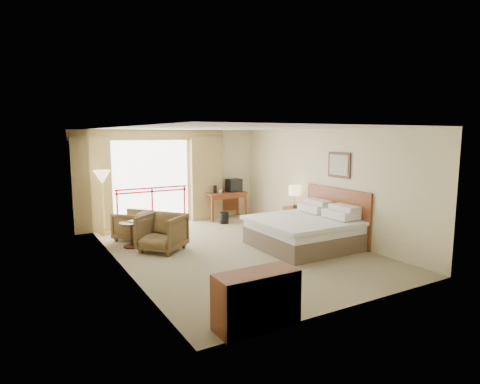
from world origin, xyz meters
TOP-DOWN VIEW (x-y plane):
  - floor at (0.00, 0.00)m, footprint 7.00×7.00m
  - ceiling at (0.00, 0.00)m, footprint 7.00×7.00m
  - wall_back at (0.00, 3.50)m, footprint 5.00×0.00m
  - wall_front at (0.00, -3.50)m, footprint 5.00×0.00m
  - wall_left at (-2.50, 0.00)m, footprint 0.00×7.00m
  - wall_right at (2.50, 0.00)m, footprint 0.00×7.00m
  - balcony_door at (-0.80, 3.48)m, footprint 2.40×0.00m
  - balcony_railing at (-0.80, 3.46)m, footprint 2.09×0.03m
  - curtain_left at (-2.45, 3.35)m, footprint 1.00×0.26m
  - curtain_right at (0.85, 3.35)m, footprint 1.00×0.26m
  - valance at (-0.80, 3.38)m, footprint 4.40×0.22m
  - hvac_vent at (1.30, 3.47)m, footprint 0.50×0.04m
  - bed at (1.50, -0.60)m, footprint 2.13×2.06m
  - headboard at (2.46, -0.60)m, footprint 0.06×2.10m
  - framed_art at (2.47, -0.60)m, footprint 0.04×0.72m
  - nightstand at (2.27, 0.77)m, footprint 0.45×0.54m
  - table_lamp at (2.27, 0.82)m, footprint 0.32×0.32m
  - phone at (2.22, 0.62)m, footprint 0.20×0.17m
  - desk at (1.39, 3.17)m, footprint 1.25×0.60m
  - tv at (1.69, 3.11)m, footprint 0.43×0.35m
  - coffee_maker at (1.04, 3.12)m, footprint 0.13×0.13m
  - cup at (1.19, 3.07)m, footprint 0.09×0.09m
  - wastebasket at (1.03, 2.50)m, footprint 0.34×0.34m
  - armchair_far at (-1.76, 2.02)m, footprint 1.10×1.10m
  - armchair_near at (-1.46, 0.73)m, footprint 1.26×1.26m
  - side_table at (-1.97, 1.36)m, footprint 0.53×0.53m
  - book at (-1.97, 1.36)m, footprint 0.29×0.31m
  - floor_lamp at (-2.27, 2.84)m, footprint 0.43×0.43m
  - dresser at (-1.55, -3.33)m, footprint 1.14×0.49m

SIDE VIEW (x-z plane):
  - floor at x=0.00m, z-range 0.00..0.00m
  - armchair_far at x=-1.76m, z-range -0.36..0.36m
  - armchair_near at x=-1.46m, z-range -0.41..0.41m
  - wastebasket at x=1.03m, z-range 0.00..0.32m
  - nightstand at x=2.27m, z-range 0.00..0.64m
  - bed at x=1.50m, z-range -0.11..0.86m
  - dresser at x=-1.55m, z-range 0.00..0.76m
  - side_table at x=-1.97m, z-range 0.11..0.68m
  - book at x=-1.97m, z-range 0.57..0.59m
  - desk at x=1.39m, z-range 0.23..1.05m
  - headboard at x=2.46m, z-range 0.00..1.30m
  - phone at x=2.22m, z-range 0.64..0.72m
  - balcony_railing at x=-0.80m, z-range 0.30..1.32m
  - cup at x=1.19m, z-range 0.81..0.92m
  - coffee_maker at x=1.04m, z-range 0.81..1.05m
  - tv at x=1.69m, z-range 0.81..1.21m
  - table_lamp at x=2.27m, z-range 0.80..1.36m
  - balcony_door at x=-0.80m, z-range 0.00..2.40m
  - curtain_left at x=-2.45m, z-range 0.00..2.50m
  - curtain_right at x=0.85m, z-range 0.00..2.50m
  - wall_left at x=-2.50m, z-range -2.15..4.85m
  - wall_right at x=2.50m, z-range -2.15..4.85m
  - wall_back at x=0.00m, z-range -1.15..3.85m
  - wall_front at x=0.00m, z-range -1.15..3.85m
  - floor_lamp at x=-2.27m, z-range 0.60..2.27m
  - framed_art at x=2.47m, z-range 1.55..2.15m
  - hvac_vent at x=1.30m, z-range 2.10..2.60m
  - valance at x=-0.80m, z-range 2.41..2.69m
  - ceiling at x=0.00m, z-range 2.70..2.70m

